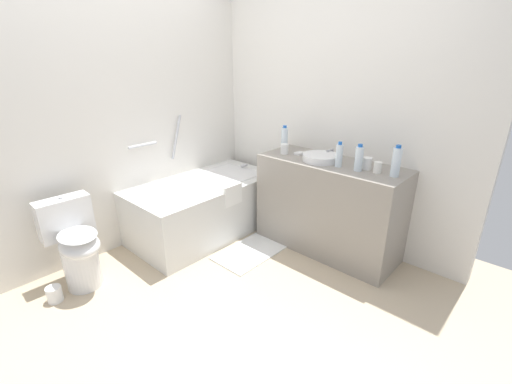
{
  "coord_description": "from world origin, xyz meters",
  "views": [
    {
      "loc": [
        -1.43,
        -1.74,
        1.76
      ],
      "look_at": [
        0.64,
        0.14,
        0.64
      ],
      "focal_mm": 24.16,
      "sensor_mm": 36.0,
      "label": 1
    }
  ],
  "objects_px": {
    "water_bottle_0": "(359,158)",
    "sink_basin": "(321,158)",
    "bath_mat": "(250,252)",
    "toilet": "(76,245)",
    "soap_dish": "(299,153)",
    "toilet_paper_roll": "(54,294)",
    "drinking_glass_0": "(378,167)",
    "water_bottle_2": "(396,162)",
    "water_bottle_3": "(284,139)",
    "drinking_glass_2": "(367,163)",
    "water_bottle_1": "(339,155)",
    "drinking_glass_1": "(284,149)",
    "bathtub": "(205,205)",
    "sink_faucet": "(332,153)"
  },
  "relations": [
    {
      "from": "water_bottle_3",
      "to": "bath_mat",
      "type": "distance_m",
      "value": 1.14
    },
    {
      "from": "water_bottle_1",
      "to": "water_bottle_3",
      "type": "xyz_separation_m",
      "value": [
        0.09,
        0.65,
        0.02
      ]
    },
    {
      "from": "sink_faucet",
      "to": "water_bottle_2",
      "type": "bearing_deg",
      "value": -103.83
    },
    {
      "from": "soap_dish",
      "to": "toilet",
      "type": "bearing_deg",
      "value": 156.58
    },
    {
      "from": "bathtub",
      "to": "toilet",
      "type": "distance_m",
      "value": 1.27
    },
    {
      "from": "soap_dish",
      "to": "bathtub",
      "type": "bearing_deg",
      "value": 127.92
    },
    {
      "from": "bathtub",
      "to": "water_bottle_3",
      "type": "distance_m",
      "value": 1.06
    },
    {
      "from": "water_bottle_2",
      "to": "water_bottle_3",
      "type": "height_order",
      "value": "water_bottle_3"
    },
    {
      "from": "toilet",
      "to": "water_bottle_0",
      "type": "height_order",
      "value": "water_bottle_0"
    },
    {
      "from": "sink_basin",
      "to": "bath_mat",
      "type": "bearing_deg",
      "value": 144.34
    },
    {
      "from": "sink_basin",
      "to": "water_bottle_0",
      "type": "relative_size",
      "value": 1.45
    },
    {
      "from": "toilet",
      "to": "drinking_glass_0",
      "type": "bearing_deg",
      "value": 51.09
    },
    {
      "from": "water_bottle_2",
      "to": "drinking_glass_2",
      "type": "distance_m",
      "value": 0.25
    },
    {
      "from": "water_bottle_3",
      "to": "drinking_glass_0",
      "type": "height_order",
      "value": "water_bottle_3"
    },
    {
      "from": "bathtub",
      "to": "water_bottle_3",
      "type": "xyz_separation_m",
      "value": [
        0.58,
        -0.57,
        0.69
      ]
    },
    {
      "from": "toilet",
      "to": "soap_dish",
      "type": "xyz_separation_m",
      "value": [
        1.85,
        -0.8,
        0.52
      ]
    },
    {
      "from": "bathtub",
      "to": "soap_dish",
      "type": "relative_size",
      "value": 16.79
    },
    {
      "from": "water_bottle_2",
      "to": "drinking_glass_2",
      "type": "height_order",
      "value": "water_bottle_2"
    },
    {
      "from": "drinking_glass_0",
      "to": "water_bottle_1",
      "type": "bearing_deg",
      "value": 101.42
    },
    {
      "from": "water_bottle_1",
      "to": "soap_dish",
      "type": "relative_size",
      "value": 2.38
    },
    {
      "from": "bath_mat",
      "to": "drinking_glass_2",
      "type": "bearing_deg",
      "value": -53.88
    },
    {
      "from": "bathtub",
      "to": "drinking_glass_2",
      "type": "height_order",
      "value": "bathtub"
    },
    {
      "from": "bathtub",
      "to": "toilet_paper_roll",
      "type": "relative_size",
      "value": 12.26
    },
    {
      "from": "water_bottle_1",
      "to": "sink_basin",
      "type": "bearing_deg",
      "value": 78.15
    },
    {
      "from": "water_bottle_0",
      "to": "drinking_glass_2",
      "type": "relative_size",
      "value": 2.22
    },
    {
      "from": "bath_mat",
      "to": "toilet_paper_roll",
      "type": "distance_m",
      "value": 1.63
    },
    {
      "from": "drinking_glass_0",
      "to": "bath_mat",
      "type": "relative_size",
      "value": 0.13
    },
    {
      "from": "toilet",
      "to": "drinking_glass_2",
      "type": "xyz_separation_m",
      "value": [
        1.85,
        -1.49,
        0.56
      ]
    },
    {
      "from": "drinking_glass_1",
      "to": "toilet_paper_roll",
      "type": "bearing_deg",
      "value": 162.8
    },
    {
      "from": "soap_dish",
      "to": "toilet_paper_roll",
      "type": "height_order",
      "value": "soap_dish"
    },
    {
      "from": "sink_faucet",
      "to": "bathtub",
      "type": "bearing_deg",
      "value": 125.28
    },
    {
      "from": "bathtub",
      "to": "water_bottle_3",
      "type": "relative_size",
      "value": 5.99
    },
    {
      "from": "bathtub",
      "to": "drinking_glass_2",
      "type": "bearing_deg",
      "value": -67.91
    },
    {
      "from": "water_bottle_2",
      "to": "drinking_glass_1",
      "type": "height_order",
      "value": "water_bottle_2"
    },
    {
      "from": "sink_faucet",
      "to": "drinking_glass_1",
      "type": "xyz_separation_m",
      "value": [
        -0.22,
        0.39,
        0.01
      ]
    },
    {
      "from": "sink_basin",
      "to": "soap_dish",
      "type": "height_order",
      "value": "sink_basin"
    },
    {
      "from": "sink_basin",
      "to": "water_bottle_0",
      "type": "distance_m",
      "value": 0.39
    },
    {
      "from": "sink_faucet",
      "to": "drinking_glass_2",
      "type": "bearing_deg",
      "value": -108.35
    },
    {
      "from": "sink_faucet",
      "to": "water_bottle_1",
      "type": "relative_size",
      "value": 0.71
    },
    {
      "from": "water_bottle_0",
      "to": "sink_basin",
      "type": "bearing_deg",
      "value": 85.03
    },
    {
      "from": "water_bottle_1",
      "to": "water_bottle_2",
      "type": "relative_size",
      "value": 0.86
    },
    {
      "from": "toilet_paper_roll",
      "to": "bath_mat",
      "type": "bearing_deg",
      "value": -22.57
    },
    {
      "from": "toilet_paper_roll",
      "to": "sink_basin",
      "type": "bearing_deg",
      "value": -26.3
    },
    {
      "from": "water_bottle_3",
      "to": "water_bottle_1",
      "type": "bearing_deg",
      "value": -98.04
    },
    {
      "from": "water_bottle_2",
      "to": "drinking_glass_1",
      "type": "bearing_deg",
      "value": 93.21
    },
    {
      "from": "drinking_glass_2",
      "to": "bath_mat",
      "type": "relative_size",
      "value": 0.15
    },
    {
      "from": "toilet_paper_roll",
      "to": "drinking_glass_2",
      "type": "bearing_deg",
      "value": -34.27
    },
    {
      "from": "drinking_glass_1",
      "to": "water_bottle_1",
      "type": "bearing_deg",
      "value": -91.22
    },
    {
      "from": "bathtub",
      "to": "toilet",
      "type": "xyz_separation_m",
      "value": [
        -1.26,
        0.05,
        0.06
      ]
    },
    {
      "from": "drinking_glass_1",
      "to": "soap_dish",
      "type": "height_order",
      "value": "drinking_glass_1"
    }
  ]
}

